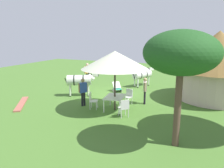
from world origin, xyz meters
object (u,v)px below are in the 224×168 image
patio_dining_table (115,98)px  patio_chair_east_end (128,96)px  guest_behind_table (145,88)px  patio_chair_near_hut (92,100)px  zebra_by_umbrella (142,75)px  standing_watcher (87,71)px  patio_chair_near_lawn (124,107)px  thatched_hut (217,63)px  guest_beside_umbrella (83,90)px  shade_umbrella (115,60)px  acacia_tree_left_background (181,54)px  zebra_nearest_camera (80,80)px  striped_lounge_chair (117,88)px

patio_dining_table → patio_chair_east_end: size_ratio=1.72×
patio_chair_east_end → guest_behind_table: size_ratio=0.57×
patio_chair_near_hut → patio_dining_table: bearing=90.0°
patio_chair_east_end → zebra_by_umbrella: (-4.91, -0.56, 0.40)m
standing_watcher → patio_chair_near_lawn: bearing=90.8°
thatched_hut → patio_chair_near_hut: thatched_hut is taller
guest_beside_umbrella → standing_watcher: size_ratio=0.94×
shade_umbrella → acacia_tree_left_background: acacia_tree_left_background is taller
standing_watcher → patio_dining_table: bearing=90.4°
guest_beside_umbrella → zebra_nearest_camera: size_ratio=0.78×
guest_beside_umbrella → striped_lounge_chair: 3.90m
patio_chair_near_lawn → striped_lounge_chair: patio_chair_near_lawn is taller
standing_watcher → zebra_by_umbrella: size_ratio=0.83×
standing_watcher → acacia_tree_left_background: size_ratio=0.41×
thatched_hut → patio_chair_near_lawn: thatched_hut is taller
guest_behind_table → striped_lounge_chair: size_ratio=1.65×
acacia_tree_left_background → guest_behind_table: bearing=-151.7°
patio_dining_table → guest_beside_umbrella: guest_beside_umbrella is taller
thatched_hut → guest_beside_umbrella: 8.32m
acacia_tree_left_background → standing_watcher: bearing=-134.3°
shade_umbrella → patio_chair_east_end: (-1.19, 0.36, -2.18)m
guest_beside_umbrella → acacia_tree_left_background: (2.66, 5.50, 2.40)m
patio_chair_near_hut → zebra_by_umbrella: bearing=153.8°
zebra_nearest_camera → acacia_tree_left_background: 8.46m
standing_watcher → zebra_by_umbrella: 4.61m
guest_beside_umbrella → striped_lounge_chair: bearing=21.3°
standing_watcher → acacia_tree_left_background: bearing=94.5°
patio_chair_near_lawn → guest_behind_table: (-2.53, 0.35, 0.42)m
striped_lounge_chair → acacia_tree_left_background: 8.72m
guest_beside_umbrella → zebra_nearest_camera: 2.22m
thatched_hut → patio_chair_near_hut: 7.97m
striped_lounge_chair → zebra_by_umbrella: size_ratio=0.47×
shade_umbrella → patio_chair_east_end: 2.51m
patio_chair_near_lawn → patio_dining_table: bearing=90.0°
patio_dining_table → striped_lounge_chair: 3.94m
thatched_hut → guest_beside_umbrella: thatched_hut is taller
patio_chair_near_hut → guest_behind_table: 3.16m
acacia_tree_left_background → patio_chair_near_lawn: bearing=-124.8°
guest_behind_table → zebra_nearest_camera: zebra_nearest_camera is taller
striped_lounge_chair → guest_beside_umbrella: bearing=43.8°
patio_dining_table → zebra_by_umbrella: (-6.10, -0.21, 0.26)m
zebra_nearest_camera → patio_chair_near_hut: bearing=16.8°
acacia_tree_left_background → patio_chair_near_hut: bearing=-116.8°
striped_lounge_chair → thatched_hut: bearing=148.0°
standing_watcher → striped_lounge_chair: standing_watcher is taller
thatched_hut → patio_chair_near_lawn: bearing=-37.9°
thatched_hut → zebra_by_umbrella: bearing=-108.6°
guest_behind_table → standing_watcher: standing_watcher is taller
striped_lounge_chair → patio_dining_table: bearing=72.3°
shade_umbrella → patio_chair_near_lawn: shade_umbrella is taller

